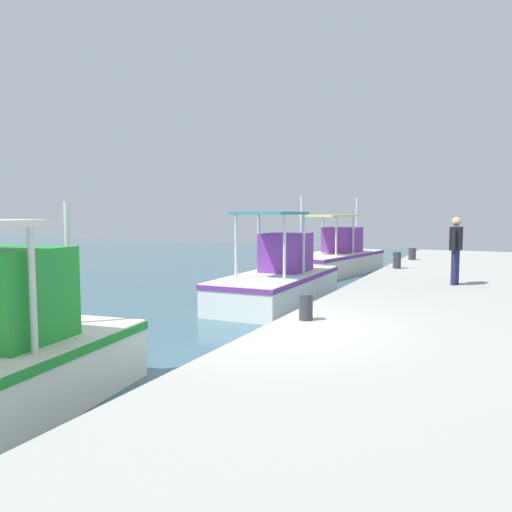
{
  "coord_description": "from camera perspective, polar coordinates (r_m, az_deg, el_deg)",
  "views": [
    {
      "loc": [
        -7.09,
        -3.23,
        2.58
      ],
      "look_at": [
        4.08,
        2.09,
        1.5
      ],
      "focal_mm": 35.32,
      "sensor_mm": 36.0,
      "label": 1
    }
  ],
  "objects": [
    {
      "name": "fishing_boat_second",
      "position": [
        14.4,
        2.58,
        -2.66
      ],
      "size": [
        5.51,
        2.1,
        3.11
      ],
      "color": "white",
      "rests_on": "ground"
    },
    {
      "name": "mooring_bollard_third",
      "position": [
        19.73,
        17.27,
        0.23
      ],
      "size": [
        0.27,
        0.27,
        0.44
      ],
      "primitive_type": "cylinder",
      "color": "#333338",
      "rests_on": "quay_pier"
    },
    {
      "name": "fishing_boat_third",
      "position": [
        21.55,
        9.0,
        -0.19
      ],
      "size": [
        6.21,
        3.02,
        3.23
      ],
      "color": "silver",
      "rests_on": "ground"
    },
    {
      "name": "mooring_bollard_nearest",
      "position": [
        8.4,
        5.67,
        -5.78
      ],
      "size": [
        0.23,
        0.23,
        0.43
      ],
      "primitive_type": "cylinder",
      "color": "#333338",
      "rests_on": "quay_pier"
    },
    {
      "name": "fisherman_standing",
      "position": [
        13.26,
        21.69,
        0.93
      ],
      "size": [
        0.64,
        0.28,
        1.66
      ],
      "color": "#1E234C",
      "rests_on": "quay_pier"
    },
    {
      "name": "mooring_bollard_second",
      "position": [
        16.55,
        15.68,
        -0.47
      ],
      "size": [
        0.25,
        0.25,
        0.52
      ],
      "primitive_type": "cylinder",
      "color": "#333338",
      "rests_on": "quay_pier"
    }
  ]
}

